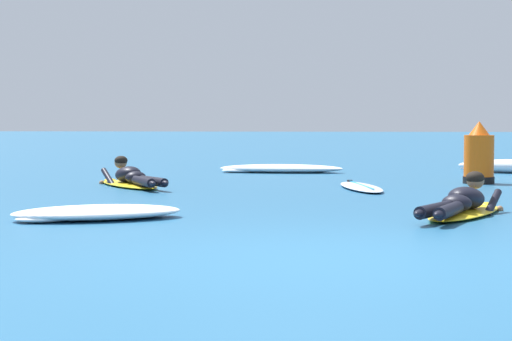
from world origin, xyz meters
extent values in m
plane|color=#235B84|center=(0.00, 10.00, 0.00)|extent=(120.00, 120.00, 0.00)
ellipsoid|color=yellow|center=(1.45, 3.36, 0.04)|extent=(1.33, 2.16, 0.07)
ellipsoid|color=yellow|center=(1.84, 4.28, 0.05)|extent=(0.26, 0.26, 0.06)
ellipsoid|color=black|center=(1.47, 3.41, 0.20)|extent=(0.62, 0.76, 0.34)
ellipsoid|color=black|center=(1.32, 3.05, 0.17)|extent=(0.42, 0.39, 0.20)
cylinder|color=black|center=(1.03, 2.57, 0.14)|extent=(0.49, 0.79, 0.14)
ellipsoid|color=black|center=(0.85, 2.20, 0.14)|extent=(0.18, 0.24, 0.08)
cylinder|color=black|center=(1.18, 2.51, 0.14)|extent=(0.40, 0.82, 0.14)
ellipsoid|color=black|center=(1.04, 2.12, 0.14)|extent=(0.18, 0.24, 0.08)
cylinder|color=black|center=(1.41, 3.82, 0.12)|extent=(0.29, 0.53, 0.32)
sphere|color=#8C6647|center=(1.55, 4.16, 0.02)|extent=(0.09, 0.09, 0.09)
cylinder|color=black|center=(1.80, 3.63, 0.12)|extent=(0.29, 0.53, 0.32)
sphere|color=#8C6647|center=(1.94, 3.95, 0.02)|extent=(0.09, 0.09, 0.09)
sphere|color=#8C6647|center=(1.62, 3.76, 0.38)|extent=(0.21, 0.21, 0.21)
ellipsoid|color=black|center=(1.61, 3.74, 0.41)|extent=(0.28, 0.27, 0.16)
ellipsoid|color=yellow|center=(-3.47, 7.42, 0.04)|extent=(1.63, 2.09, 0.07)
ellipsoid|color=yellow|center=(-4.02, 8.27, 0.05)|extent=(0.28, 0.28, 0.06)
ellipsoid|color=black|center=(-3.50, 7.46, 0.20)|extent=(0.68, 0.75, 0.34)
ellipsoid|color=black|center=(-3.30, 7.15, 0.17)|extent=(0.44, 0.42, 0.20)
cylinder|color=black|center=(-3.05, 6.63, 0.14)|extent=(0.54, 0.81, 0.14)
ellipsoid|color=black|center=(-2.84, 6.26, 0.14)|extent=(0.20, 0.24, 0.08)
cylinder|color=black|center=(-2.92, 6.71, 0.14)|extent=(0.61, 0.76, 0.14)
ellipsoid|color=black|center=(-2.67, 6.37, 0.14)|extent=(0.20, 0.24, 0.08)
cylinder|color=black|center=(-3.87, 7.64, 0.12)|extent=(0.39, 0.53, 0.33)
sphere|color=#8C6647|center=(-4.08, 7.96, 0.02)|extent=(0.09, 0.09, 0.09)
cylinder|color=black|center=(-3.49, 7.86, 0.12)|extent=(0.39, 0.53, 0.33)
sphere|color=#8C6647|center=(-3.68, 8.16, 0.02)|extent=(0.09, 0.09, 0.09)
sphere|color=#8C6647|center=(-3.70, 7.78, 0.38)|extent=(0.21, 0.21, 0.21)
ellipsoid|color=black|center=(-3.69, 7.76, 0.41)|extent=(0.29, 0.29, 0.16)
ellipsoid|color=silver|center=(0.31, 7.25, 0.04)|extent=(0.93, 2.26, 0.07)
cube|color=#1E9EDB|center=(0.31, 7.25, 0.07)|extent=(0.39, 1.85, 0.01)
cone|color=black|center=(0.13, 8.16, 0.01)|extent=(0.12, 0.12, 0.16)
ellipsoid|color=white|center=(2.83, 12.00, 0.08)|extent=(0.88, 0.55, 0.16)
ellipsoid|color=white|center=(-1.27, 11.53, 0.09)|extent=(2.56, 0.75, 0.17)
ellipsoid|color=white|center=(-0.63, 11.62, 0.06)|extent=(0.97, 0.56, 0.12)
ellipsoid|color=white|center=(-2.03, 11.48, 0.05)|extent=(0.97, 0.54, 0.10)
ellipsoid|color=white|center=(-2.65, 2.54, 0.08)|extent=(2.06, 1.53, 0.16)
ellipsoid|color=white|center=(-2.28, 2.85, 0.06)|extent=(0.78, 0.63, 0.11)
ellipsoid|color=white|center=(-3.13, 2.24, 0.04)|extent=(0.80, 0.72, 0.09)
cylinder|color=#EA5B0F|center=(2.34, 8.74, 0.42)|extent=(0.51, 0.51, 0.83)
cone|color=#EA5B0F|center=(2.34, 8.74, 0.95)|extent=(0.36, 0.36, 0.24)
cylinder|color=black|center=(2.34, 8.74, 0.06)|extent=(0.54, 0.54, 0.12)
camera|label=1|loc=(0.12, -7.44, 1.12)|focal=65.00mm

